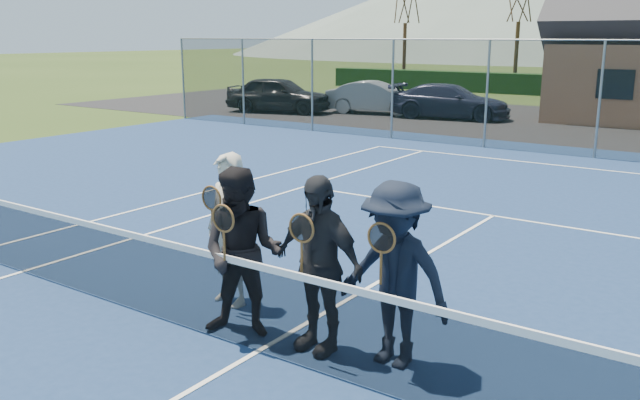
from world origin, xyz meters
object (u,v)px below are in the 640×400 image
(car_a, at_px, (279,95))
(player_b, at_px, (242,253))
(car_b, at_px, (376,98))
(player_a, at_px, (229,230))
(tennis_net, at_px, (257,303))
(car_c, at_px, (450,101))
(player_d, at_px, (395,275))
(player_c, at_px, (318,264))

(car_a, distance_m, player_b, 21.49)
(car_b, height_order, player_a, player_a)
(tennis_net, relative_size, player_b, 6.49)
(car_c, relative_size, player_b, 2.52)
(player_a, bearing_deg, tennis_net, -36.45)
(car_a, xyz_separation_m, car_b, (3.51, 1.89, -0.09))
(player_b, bearing_deg, player_d, 11.32)
(car_c, height_order, tennis_net, car_c)
(car_b, bearing_deg, player_a, -167.61)
(car_a, distance_m, tennis_net, 21.93)
(player_d, bearing_deg, car_a, 131.14)
(player_b, bearing_deg, car_a, 127.33)
(player_a, relative_size, player_d, 1.00)
(tennis_net, bearing_deg, player_c, 43.38)
(car_a, distance_m, player_d, 22.26)
(player_c, bearing_deg, car_a, 129.34)
(car_c, relative_size, player_d, 2.52)
(car_c, relative_size, tennis_net, 0.39)
(car_b, xyz_separation_m, tennis_net, (9.92, -19.22, -0.11))
(car_a, relative_size, tennis_net, 0.37)
(car_b, relative_size, player_d, 2.19)
(tennis_net, bearing_deg, player_b, 147.90)
(car_a, bearing_deg, player_a, -157.97)
(tennis_net, bearing_deg, player_d, 25.28)
(tennis_net, xyz_separation_m, player_c, (0.44, 0.42, 0.38))
(car_b, distance_m, player_c, 21.47)
(player_a, xyz_separation_m, player_d, (2.31, -0.23, -0.00))
(player_b, bearing_deg, player_a, 141.25)
(tennis_net, bearing_deg, car_b, 117.29)
(player_b, bearing_deg, car_c, 108.31)
(car_a, xyz_separation_m, player_c, (13.87, -16.92, 0.18))
(car_a, xyz_separation_m, player_b, (13.03, -17.09, 0.18))
(car_a, relative_size, player_a, 2.41)
(car_c, height_order, player_c, player_c)
(car_c, height_order, player_a, player_a)
(car_c, xyz_separation_m, tennis_net, (6.74, -19.40, -0.12))
(tennis_net, height_order, player_a, player_a)
(car_b, xyz_separation_m, car_c, (3.18, 0.18, 0.01))
(player_c, bearing_deg, player_a, 165.70)
(car_b, distance_m, tennis_net, 21.63)
(car_a, distance_m, car_b, 3.99)
(player_d, bearing_deg, car_b, 120.84)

